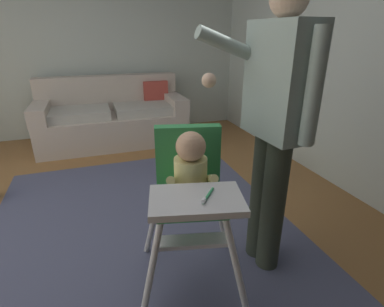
{
  "coord_description": "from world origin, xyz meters",
  "views": [
    {
      "loc": [
        0.03,
        -1.96,
        1.39
      ],
      "look_at": [
        0.5,
        -0.55,
        0.79
      ],
      "focal_mm": 27.75,
      "sensor_mm": 36.0,
      "label": 1
    }
  ],
  "objects_px": {
    "couch": "(113,118)",
    "high_chair": "(190,183)",
    "toy_ball": "(268,167)",
    "adult_standing": "(275,124)"
  },
  "relations": [
    {
      "from": "couch",
      "to": "high_chair",
      "type": "bearing_deg",
      "value": 4.15
    },
    {
      "from": "couch",
      "to": "toy_ball",
      "type": "distance_m",
      "value": 2.16
    },
    {
      "from": "high_chair",
      "to": "adult_standing",
      "type": "xyz_separation_m",
      "value": [
        0.5,
        0.03,
        0.27
      ]
    },
    {
      "from": "couch",
      "to": "high_chair",
      "type": "height_order",
      "value": "high_chair"
    },
    {
      "from": "adult_standing",
      "to": "toy_ball",
      "type": "height_order",
      "value": "adult_standing"
    },
    {
      "from": "high_chair",
      "to": "couch",
      "type": "bearing_deg",
      "value": -162.49
    },
    {
      "from": "toy_ball",
      "to": "adult_standing",
      "type": "bearing_deg",
      "value": -124.01
    },
    {
      "from": "couch",
      "to": "high_chair",
      "type": "xyz_separation_m",
      "value": [
        0.2,
        -2.71,
        0.33
      ]
    },
    {
      "from": "high_chair",
      "to": "adult_standing",
      "type": "relative_size",
      "value": 0.58
    },
    {
      "from": "couch",
      "to": "toy_ball",
      "type": "relative_size",
      "value": 9.4
    }
  ]
}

